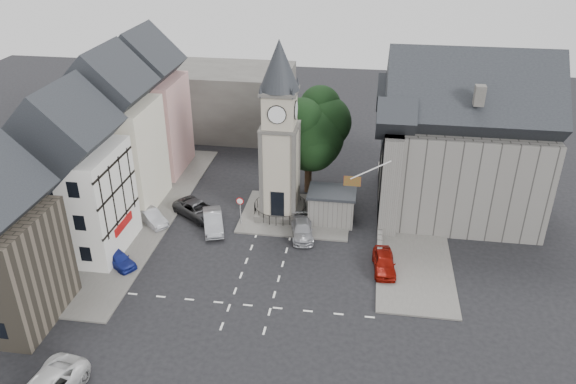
% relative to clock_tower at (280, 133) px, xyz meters
% --- Properties ---
extents(ground, '(120.00, 120.00, 0.00)m').
position_rel_clock_tower_xyz_m(ground, '(0.00, -7.99, -8.12)').
color(ground, black).
rests_on(ground, ground).
extents(pavement_west, '(6.00, 30.00, 0.14)m').
position_rel_clock_tower_xyz_m(pavement_west, '(-12.50, -1.99, -8.05)').
color(pavement_west, '#595651').
rests_on(pavement_west, ground).
extents(pavement_east, '(6.00, 26.00, 0.14)m').
position_rel_clock_tower_xyz_m(pavement_east, '(12.00, 0.01, -8.05)').
color(pavement_east, '#595651').
rests_on(pavement_east, ground).
extents(central_island, '(10.00, 8.00, 0.16)m').
position_rel_clock_tower_xyz_m(central_island, '(1.50, 0.01, -8.04)').
color(central_island, '#595651').
rests_on(central_island, ground).
extents(road_markings, '(20.00, 8.00, 0.01)m').
position_rel_clock_tower_xyz_m(road_markings, '(0.00, -13.49, -8.12)').
color(road_markings, silver).
rests_on(road_markings, ground).
extents(clock_tower, '(4.86, 4.86, 16.25)m').
position_rel_clock_tower_xyz_m(clock_tower, '(0.00, 0.00, 0.00)').
color(clock_tower, '#4C4944').
rests_on(clock_tower, ground).
extents(stone_shelter, '(4.30, 3.30, 3.08)m').
position_rel_clock_tower_xyz_m(stone_shelter, '(4.80, -0.49, -6.57)').
color(stone_shelter, slate).
rests_on(stone_shelter, ground).
extents(town_tree, '(7.20, 7.20, 10.80)m').
position_rel_clock_tower_xyz_m(town_tree, '(2.00, 5.01, -1.15)').
color(town_tree, black).
rests_on(town_tree, ground).
extents(warning_sign_post, '(0.70, 0.19, 2.85)m').
position_rel_clock_tower_xyz_m(warning_sign_post, '(-3.20, -2.56, -6.09)').
color(warning_sign_post, black).
rests_on(warning_sign_post, ground).
extents(terrace_pink, '(8.10, 7.60, 12.80)m').
position_rel_clock_tower_xyz_m(terrace_pink, '(-15.50, 8.01, -1.54)').
color(terrace_pink, tan).
rests_on(terrace_pink, ground).
extents(terrace_cream, '(8.10, 7.60, 12.80)m').
position_rel_clock_tower_xyz_m(terrace_cream, '(-15.50, 0.01, -1.54)').
color(terrace_cream, beige).
rests_on(terrace_cream, ground).
extents(terrace_tudor, '(8.10, 7.60, 12.00)m').
position_rel_clock_tower_xyz_m(terrace_tudor, '(-15.50, -7.99, -1.93)').
color(terrace_tudor, silver).
rests_on(terrace_tudor, ground).
extents(backdrop_west, '(20.00, 10.00, 8.00)m').
position_rel_clock_tower_xyz_m(backdrop_west, '(-12.00, 20.01, -4.12)').
color(backdrop_west, '#4C4944').
rests_on(backdrop_west, ground).
extents(east_building, '(14.40, 11.40, 12.60)m').
position_rel_clock_tower_xyz_m(east_building, '(15.59, 3.01, -1.86)').
color(east_building, slate).
rests_on(east_building, ground).
extents(east_boundary_wall, '(0.40, 16.00, 0.90)m').
position_rel_clock_tower_xyz_m(east_boundary_wall, '(9.20, 2.01, -7.67)').
color(east_boundary_wall, slate).
rests_on(east_boundary_wall, ground).
extents(flagpole, '(3.68, 0.10, 2.74)m').
position_rel_clock_tower_xyz_m(flagpole, '(8.00, -3.99, -1.12)').
color(flagpole, white).
rests_on(flagpole, ground).
extents(car_west_blue, '(3.82, 3.31, 1.24)m').
position_rel_clock_tower_xyz_m(car_west_blue, '(-11.50, -10.11, -7.50)').
color(car_west_blue, navy).
rests_on(car_west_blue, ground).
extents(car_west_silver, '(3.94, 3.60, 1.31)m').
position_rel_clock_tower_xyz_m(car_west_silver, '(-11.29, -3.40, -7.47)').
color(car_west_silver, '#B5B6BD').
rests_on(car_west_silver, ground).
extents(car_west_grey, '(5.62, 4.86, 1.44)m').
position_rel_clock_tower_xyz_m(car_west_grey, '(-7.50, -1.55, -7.40)').
color(car_west_grey, '#323235').
rests_on(car_west_grey, ground).
extents(car_island_silver, '(3.04, 4.91, 1.53)m').
position_rel_clock_tower_xyz_m(car_island_silver, '(-5.50, -3.49, -7.36)').
color(car_island_silver, '#96999F').
rests_on(car_island_silver, ground).
extents(car_island_east, '(2.60, 4.71, 1.29)m').
position_rel_clock_tower_xyz_m(car_island_east, '(2.50, -3.49, -7.47)').
color(car_island_east, '#999BA1').
rests_on(car_island_east, ground).
extents(car_east_red, '(2.03, 4.30, 1.42)m').
position_rel_clock_tower_xyz_m(car_east_red, '(9.56, -7.56, -7.41)').
color(car_east_red, maroon).
rests_on(car_east_red, ground).
extents(pedestrian, '(0.65, 0.61, 1.50)m').
position_rel_clock_tower_xyz_m(pedestrian, '(11.50, -0.96, -7.37)').
color(pedestrian, '#A7988A').
rests_on(pedestrian, ground).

